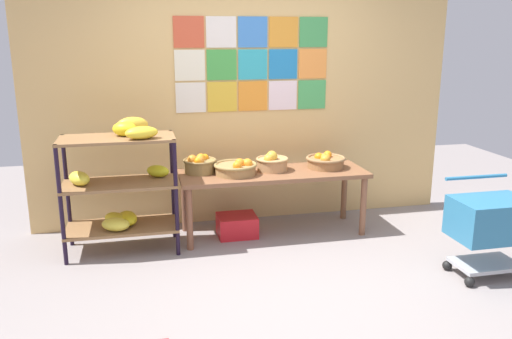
{
  "coord_description": "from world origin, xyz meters",
  "views": [
    {
      "loc": [
        -1.06,
        -3.56,
        1.9
      ],
      "look_at": [
        -0.11,
        0.71,
        0.77
      ],
      "focal_mm": 36.82,
      "sensor_mm": 36.0,
      "label": 1
    }
  ],
  "objects_px": {
    "fruit_basket_right": "(272,162)",
    "shopping_cart": "(490,222)",
    "fruit_basket_left": "(236,168)",
    "display_table": "(273,179)",
    "banana_shelf_unit": "(122,181)",
    "produce_crate_under_table": "(237,225)",
    "fruit_basket_centre": "(200,164)",
    "fruit_basket_back_left": "(325,161)"
  },
  "relations": [
    {
      "from": "banana_shelf_unit",
      "to": "shopping_cart",
      "type": "bearing_deg",
      "value": -22.4
    },
    {
      "from": "fruit_basket_right",
      "to": "produce_crate_under_table",
      "type": "relative_size",
      "value": 0.84
    },
    {
      "from": "display_table",
      "to": "fruit_basket_right",
      "type": "relative_size",
      "value": 5.72
    },
    {
      "from": "fruit_basket_left",
      "to": "fruit_basket_back_left",
      "type": "height_order",
      "value": "fruit_basket_back_left"
    },
    {
      "from": "fruit_basket_left",
      "to": "fruit_basket_right",
      "type": "distance_m",
      "value": 0.37
    },
    {
      "from": "banana_shelf_unit",
      "to": "fruit_basket_centre",
      "type": "relative_size",
      "value": 3.76
    },
    {
      "from": "fruit_basket_centre",
      "to": "produce_crate_under_table",
      "type": "relative_size",
      "value": 0.85
    },
    {
      "from": "display_table",
      "to": "produce_crate_under_table",
      "type": "distance_m",
      "value": 0.58
    },
    {
      "from": "display_table",
      "to": "shopping_cart",
      "type": "distance_m",
      "value": 1.95
    },
    {
      "from": "banana_shelf_unit",
      "to": "display_table",
      "type": "relative_size",
      "value": 0.66
    },
    {
      "from": "produce_crate_under_table",
      "to": "fruit_basket_right",
      "type": "bearing_deg",
      "value": 7.45
    },
    {
      "from": "display_table",
      "to": "fruit_basket_centre",
      "type": "distance_m",
      "value": 0.72
    },
    {
      "from": "produce_crate_under_table",
      "to": "shopping_cart",
      "type": "height_order",
      "value": "shopping_cart"
    },
    {
      "from": "fruit_basket_right",
      "to": "fruit_basket_left",
      "type": "bearing_deg",
      "value": -168.71
    },
    {
      "from": "fruit_basket_right",
      "to": "display_table",
      "type": "bearing_deg",
      "value": -88.85
    },
    {
      "from": "banana_shelf_unit",
      "to": "produce_crate_under_table",
      "type": "height_order",
      "value": "banana_shelf_unit"
    },
    {
      "from": "display_table",
      "to": "shopping_cart",
      "type": "relative_size",
      "value": 2.3
    },
    {
      "from": "fruit_basket_right",
      "to": "produce_crate_under_table",
      "type": "height_order",
      "value": "fruit_basket_right"
    },
    {
      "from": "fruit_basket_centre",
      "to": "produce_crate_under_table",
      "type": "xyz_separation_m",
      "value": [
        0.33,
        -0.12,
        -0.6
      ]
    },
    {
      "from": "banana_shelf_unit",
      "to": "fruit_basket_back_left",
      "type": "relative_size",
      "value": 3.07
    },
    {
      "from": "display_table",
      "to": "fruit_basket_left",
      "type": "bearing_deg",
      "value": -176.37
    },
    {
      "from": "fruit_basket_centre",
      "to": "display_table",
      "type": "bearing_deg",
      "value": -9.87
    },
    {
      "from": "display_table",
      "to": "fruit_basket_centre",
      "type": "bearing_deg",
      "value": 170.13
    },
    {
      "from": "fruit_basket_left",
      "to": "fruit_basket_right",
      "type": "height_order",
      "value": "fruit_basket_right"
    },
    {
      "from": "produce_crate_under_table",
      "to": "fruit_basket_centre",
      "type": "bearing_deg",
      "value": 160.56
    },
    {
      "from": "fruit_basket_left",
      "to": "produce_crate_under_table",
      "type": "relative_size",
      "value": 1.1
    },
    {
      "from": "fruit_basket_left",
      "to": "banana_shelf_unit",
      "type": "bearing_deg",
      "value": -174.81
    },
    {
      "from": "fruit_basket_left",
      "to": "shopping_cart",
      "type": "xyz_separation_m",
      "value": [
        1.82,
        -1.27,
        -0.23
      ]
    },
    {
      "from": "banana_shelf_unit",
      "to": "fruit_basket_back_left",
      "type": "xyz_separation_m",
      "value": [
        1.95,
        0.16,
        0.04
      ]
    },
    {
      "from": "display_table",
      "to": "fruit_basket_left",
      "type": "xyz_separation_m",
      "value": [
        -0.37,
        -0.02,
        0.13
      ]
    },
    {
      "from": "fruit_basket_centre",
      "to": "fruit_basket_left",
      "type": "bearing_deg",
      "value": -23.77
    },
    {
      "from": "fruit_basket_left",
      "to": "fruit_basket_centre",
      "type": "height_order",
      "value": "fruit_basket_centre"
    },
    {
      "from": "banana_shelf_unit",
      "to": "fruit_basket_centre",
      "type": "height_order",
      "value": "banana_shelf_unit"
    },
    {
      "from": "fruit_basket_right",
      "to": "shopping_cart",
      "type": "relative_size",
      "value": 0.4
    },
    {
      "from": "fruit_basket_left",
      "to": "fruit_basket_centre",
      "type": "distance_m",
      "value": 0.36
    },
    {
      "from": "fruit_basket_back_left",
      "to": "fruit_basket_left",
      "type": "bearing_deg",
      "value": -176.18
    },
    {
      "from": "fruit_basket_back_left",
      "to": "shopping_cart",
      "type": "xyz_separation_m",
      "value": [
        0.91,
        -1.34,
        -0.24
      ]
    },
    {
      "from": "shopping_cart",
      "to": "fruit_basket_right",
      "type": "bearing_deg",
      "value": 141.45
    },
    {
      "from": "banana_shelf_unit",
      "to": "fruit_basket_back_left",
      "type": "bearing_deg",
      "value": 4.55
    },
    {
      "from": "fruit_basket_right",
      "to": "fruit_basket_centre",
      "type": "xyz_separation_m",
      "value": [
        -0.69,
        0.07,
        0.0
      ]
    },
    {
      "from": "shopping_cart",
      "to": "banana_shelf_unit",
      "type": "bearing_deg",
      "value": 161.92
    },
    {
      "from": "banana_shelf_unit",
      "to": "fruit_basket_back_left",
      "type": "distance_m",
      "value": 1.96
    }
  ]
}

